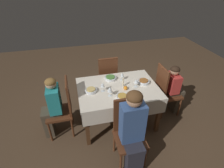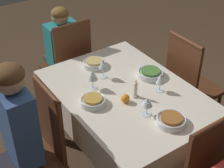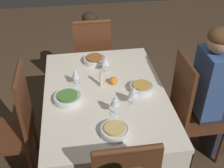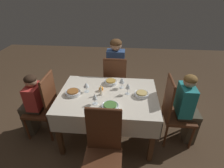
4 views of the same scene
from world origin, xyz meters
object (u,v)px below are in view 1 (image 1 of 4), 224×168
object	(u,v)px
chair_east	(165,90)
dining_table	(118,92)
person_adult_denim	(133,129)
orange_fruit	(126,88)
bowl_west	(91,90)
wine_glass_north	(122,75)
candle_centerpiece	(123,83)
wine_glass_south	(110,90)
wine_glass_east	(136,81)
chair_north	(107,77)
bowl_north	(110,78)
person_child_red	(174,88)
chair_south	(128,130)
person_child_teal	(52,106)
chair_west	(63,107)
bowl_south	(122,97)
bowl_east	(144,81)
wine_glass_west	(103,85)

from	to	relation	value
chair_east	dining_table	bearing A→B (deg)	91.50
person_adult_denim	chair_east	bearing A→B (deg)	43.30
dining_table	orange_fruit	world-z (taller)	orange_fruit
chair_east	bowl_west	size ratio (longest dim) A/B	5.24
wine_glass_north	candle_centerpiece	bearing A→B (deg)	-102.08
wine_glass_south	wine_glass_east	world-z (taller)	wine_glass_south
wine_glass_north	chair_north	bearing A→B (deg)	107.43
chair_east	wine_glass_east	bearing A→B (deg)	96.15
bowl_north	person_child_red	bearing A→B (deg)	-12.95
chair_south	person_child_teal	world-z (taller)	person_child_teal
chair_west	person_child_teal	xyz separation A→B (m)	(-0.17, -0.00, 0.06)
person_adult_denim	person_child_red	bearing A→B (deg)	38.58
person_adult_denim	orange_fruit	bearing A→B (deg)	79.44
chair_south	bowl_west	world-z (taller)	chair_south
bowl_south	wine_glass_east	size ratio (longest dim) A/B	1.34
wine_glass_south	candle_centerpiece	xyz separation A→B (m)	(0.27, 0.20, -0.06)
chair_east	bowl_south	distance (m)	1.00
person_adult_denim	bowl_west	bearing A→B (deg)	114.60
bowl_east	wine_glass_east	distance (m)	0.20
bowl_north	wine_glass_north	world-z (taller)	wine_glass_north
wine_glass_south	bowl_west	distance (m)	0.33
person_child_teal	wine_glass_east	distance (m)	1.39
wine_glass_south	orange_fruit	size ratio (longest dim) A/B	2.51
chair_west	chair_east	world-z (taller)	same
wine_glass_east	orange_fruit	bearing A→B (deg)	-168.03
dining_table	chair_east	distance (m)	0.92
bowl_east	bowl_north	xyz separation A→B (m)	(-0.52, 0.25, -0.00)
wine_glass_east	chair_east	bearing A→B (deg)	6.15
dining_table	wine_glass_west	world-z (taller)	wine_glass_west
chair_south	wine_glass_east	size ratio (longest dim) A/B	7.09
wine_glass_south	bowl_west	world-z (taller)	wine_glass_south
chair_north	bowl_west	bearing A→B (deg)	60.05
person_child_red	candle_centerpiece	distance (m)	1.02
chair_south	person_child_red	distance (m)	1.35
bowl_west	wine_glass_west	bearing A→B (deg)	-9.78
chair_east	person_adult_denim	world-z (taller)	person_adult_denim
wine_glass_east	candle_centerpiece	size ratio (longest dim) A/B	0.95
person_child_teal	wine_glass_east	bearing A→B (deg)	88.87
bowl_west	person_child_teal	bearing A→B (deg)	-179.21
chair_north	wine_glass_south	bearing A→B (deg)	80.37
bowl_south	dining_table	bearing A→B (deg)	87.53
bowl_east	orange_fruit	world-z (taller)	orange_fruit
dining_table	bowl_south	bearing A→B (deg)	-92.47
chair_north	bowl_south	xyz separation A→B (m)	(0.01, -1.01, 0.24)
chair_south	chair_west	xyz separation A→B (m)	(-0.86, 0.70, 0.00)
bowl_west	wine_glass_east	world-z (taller)	wine_glass_east
person_adult_denim	wine_glass_south	xyz separation A→B (m)	(-0.13, 0.69, 0.16)
chair_west	bowl_west	size ratio (longest dim) A/B	5.24
chair_east	chair_north	world-z (taller)	same
person_adult_denim	orange_fruit	world-z (taller)	person_adult_denim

